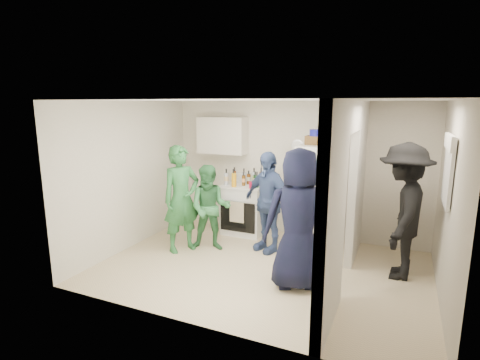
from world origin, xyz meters
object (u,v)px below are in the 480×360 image
object	(u,v)px
yellow_cup_stack_top	(334,139)
wicker_basket	(316,140)
stove	(245,209)
fridge	(319,196)
person_nook	(403,211)
person_green_center	(210,208)
person_green_left	(182,199)
blue_bowl	(317,133)
person_navy	(299,219)
person_denim	(267,202)

from	to	relation	value
yellow_cup_stack_top	wicker_basket	bearing A→B (deg)	154.89
stove	fridge	xyz separation A→B (m)	(1.42, -0.03, 0.41)
yellow_cup_stack_top	person_nook	distance (m)	1.60
wicker_basket	person_green_center	bearing A→B (deg)	-145.95
yellow_cup_stack_top	person_green_left	xyz separation A→B (m)	(-2.26, -1.10, -0.99)
blue_bowl	person_navy	size ratio (longest dim) A/B	0.13
wicker_basket	stove	bearing A→B (deg)	-179.13
wicker_basket	person_nook	bearing A→B (deg)	-29.79
stove	person_nook	xyz separation A→B (m)	(2.76, -0.80, 0.50)
yellow_cup_stack_top	person_denim	world-z (taller)	yellow_cup_stack_top
stove	fridge	size ratio (longest dim) A/B	0.53
person_green_left	fridge	bearing A→B (deg)	-29.05
stove	person_nook	bearing A→B (deg)	-16.24
stove	wicker_basket	bearing A→B (deg)	0.87
person_green_center	person_denim	xyz separation A→B (m)	(0.89, 0.35, 0.12)
person_green_center	person_nook	distance (m)	2.98
person_green_left	person_nook	world-z (taller)	person_nook
fridge	wicker_basket	world-z (taller)	wicker_basket
yellow_cup_stack_top	person_navy	bearing A→B (deg)	-94.98
person_navy	person_nook	distance (m)	1.55
person_green_left	blue_bowl	bearing A→B (deg)	-26.72
person_green_left	person_green_center	bearing A→B (deg)	-31.77
yellow_cup_stack_top	person_green_center	bearing A→B (deg)	-154.50
person_green_center	person_green_left	bearing A→B (deg)	-173.30
person_nook	person_green_center	bearing A→B (deg)	-82.16
wicker_basket	fridge	bearing A→B (deg)	-26.57
person_denim	person_nook	size ratio (longest dim) A/B	0.87
person_green_center	person_denim	size ratio (longest dim) A/B	0.86
wicker_basket	person_green_left	bearing A→B (deg)	-147.25
yellow_cup_stack_top	person_green_center	size ratio (longest dim) A/B	0.17
fridge	yellow_cup_stack_top	bearing A→B (deg)	-24.44
person_green_center	person_navy	world-z (taller)	person_navy
fridge	person_navy	xyz separation A→B (m)	(0.08, -1.68, 0.07)
fridge	wicker_basket	size ratio (longest dim) A/B	5.04
person_navy	person_nook	size ratio (longest dim) A/B	0.98
stove	person_denim	world-z (taller)	person_denim
stove	fridge	bearing A→B (deg)	-1.21
fridge	person_green_left	distance (m)	2.37
wicker_basket	person_navy	size ratio (longest dim) A/B	0.18
person_navy	person_green_center	bearing A→B (deg)	-47.49
yellow_cup_stack_top	person_green_center	world-z (taller)	yellow_cup_stack_top
stove	person_nook	distance (m)	2.92
person_denim	person_nook	world-z (taller)	person_nook
stove	person_green_left	distance (m)	1.44
fridge	person_nook	distance (m)	1.55
blue_bowl	person_green_center	size ratio (longest dim) A/B	0.16
person_denim	stove	bearing A→B (deg)	161.46
person_green_left	stove	bearing A→B (deg)	3.79
yellow_cup_stack_top	person_green_left	bearing A→B (deg)	-154.09
yellow_cup_stack_top	person_navy	distance (m)	1.84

